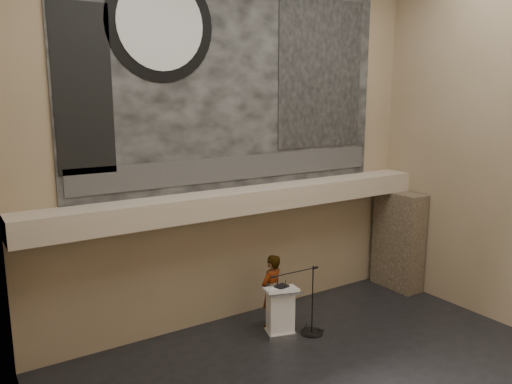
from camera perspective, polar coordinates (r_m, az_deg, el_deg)
wall_back at (r=11.52m, az=-2.16°, el=5.78°), size 10.00×0.02×8.50m
wall_left at (r=6.04m, az=-24.24°, el=-0.16°), size 0.02×8.00×8.50m
soffit at (r=11.38m, az=-1.09°, el=-0.91°), size 10.00×0.80×0.50m
sprinkler_left at (r=10.67m, az=-8.29°, el=-3.39°), size 0.04×0.04×0.06m
sprinkler_right at (r=12.48m, az=6.49°, el=-1.21°), size 0.04×0.04×0.06m
banner at (r=11.45m, az=-2.14°, el=13.01°), size 8.00×0.05×5.00m
banner_text_strip at (r=11.53m, az=-1.96°, el=2.79°), size 7.76×0.02×0.55m
banner_clock_rim at (r=10.69m, az=-10.84°, el=18.34°), size 2.30×0.02×2.30m
banner_clock_face at (r=10.67m, az=-10.80°, el=18.35°), size 1.84×0.02×1.84m
banner_building_print at (r=12.81m, az=7.48°, el=13.18°), size 2.60×0.02×3.60m
banner_brick_print at (r=10.11m, az=-19.15°, el=10.96°), size 1.10×0.02×3.20m
stone_pier at (r=14.40m, az=15.95°, el=-5.32°), size 0.60×1.40×2.70m
lectern at (r=11.48m, az=2.80°, el=-13.43°), size 0.84×0.70×1.13m
binder at (r=11.31m, az=2.94°, el=-10.72°), size 0.32×0.28×0.04m
papers at (r=11.17m, az=2.35°, el=-11.07°), size 0.23×0.29×0.00m
speaker_person at (r=11.69m, az=1.79°, el=-11.27°), size 0.73×0.59×1.74m
mic_stand at (r=11.69m, az=6.26°, el=-14.75°), size 1.35×0.52×1.60m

